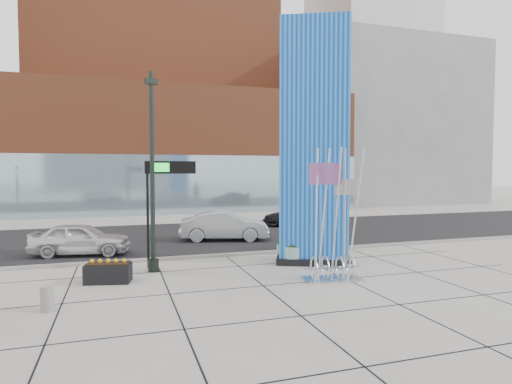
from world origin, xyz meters
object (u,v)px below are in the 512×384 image
object	(u,v)px
lamp_post	(152,191)
car_silver_mid	(224,226)
blue_pylon	(314,147)
concrete_bollard	(47,299)
car_white_west	(81,239)
overhead_street_sign	(166,176)
public_art_sculpture	(333,245)

from	to	relation	value
lamp_post	car_silver_mid	xyz separation A→B (m)	(4.16, 5.96, -2.23)
blue_pylon	lamp_post	xyz separation A→B (m)	(-6.24, 0.58, -1.69)
concrete_bollard	car_silver_mid	xyz separation A→B (m)	(7.21, 9.68, 0.43)
concrete_bollard	car_white_west	size ratio (longest dim) A/B	0.16
blue_pylon	overhead_street_sign	distance (m)	5.93
car_silver_mid	concrete_bollard	bearing A→B (deg)	158.25
lamp_post	public_art_sculpture	world-z (taller)	lamp_post
lamp_post	overhead_street_sign	world-z (taller)	lamp_post
concrete_bollard	overhead_street_sign	bearing A→B (deg)	50.61
concrete_bollard	lamp_post	bearing A→B (deg)	50.74
public_art_sculpture	concrete_bollard	world-z (taller)	public_art_sculpture
blue_pylon	car_silver_mid	xyz separation A→B (m)	(-2.08, 6.54, -3.92)
car_white_west	car_silver_mid	size ratio (longest dim) A/B	0.90
lamp_post	car_silver_mid	bearing A→B (deg)	55.07
lamp_post	public_art_sculpture	size ratio (longest dim) A/B	1.61
overhead_street_sign	car_silver_mid	bearing A→B (deg)	59.41
blue_pylon	concrete_bollard	size ratio (longest dim) A/B	14.38
car_white_west	overhead_street_sign	bearing A→B (deg)	-124.51
blue_pylon	concrete_bollard	world-z (taller)	blue_pylon
blue_pylon	car_white_west	size ratio (longest dim) A/B	2.32
concrete_bollard	car_white_west	world-z (taller)	car_white_west
car_white_west	lamp_post	bearing A→B (deg)	-134.66
concrete_bollard	car_white_west	distance (m)	7.81
car_white_west	blue_pylon	bearing A→B (deg)	-106.51
concrete_bollard	overhead_street_sign	size ratio (longest dim) A/B	0.16
overhead_street_sign	car_silver_mid	xyz separation A→B (m)	(3.60, 5.29, -2.75)
blue_pylon	lamp_post	distance (m)	6.49
blue_pylon	concrete_bollard	bearing A→B (deg)	-136.69
lamp_post	public_art_sculpture	bearing A→B (deg)	-28.54
public_art_sculpture	car_silver_mid	distance (m)	9.24
concrete_bollard	car_silver_mid	bearing A→B (deg)	53.34
public_art_sculpture	concrete_bollard	distance (m)	8.86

